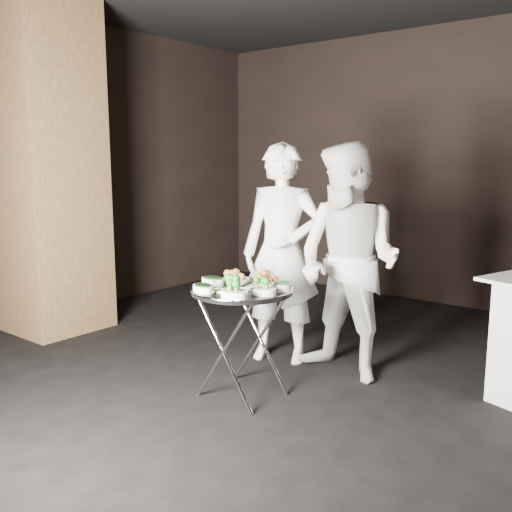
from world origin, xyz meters
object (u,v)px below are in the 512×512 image
Objects in this scene: tray_stand at (242,337)px; waiter_right at (348,262)px; waiter_left at (282,253)px; serving_tray at (242,290)px.

waiter_right is (0.37, 0.76, 0.45)m from tray_stand.
waiter_right reaches higher than tray_stand.
waiter_right is at bearing -21.51° from waiter_left.
tray_stand is at bearing 0.00° from serving_tray.
waiter_left is (-0.22, 0.76, 0.45)m from tray_stand.
tray_stand is at bearing -95.07° from waiter_left.
tray_stand is at bearing -110.06° from waiter_right.
tray_stand is 0.42× the size of waiter_left.
serving_tray is 0.85m from waiter_right.
tray_stand is 0.91m from waiter_left.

